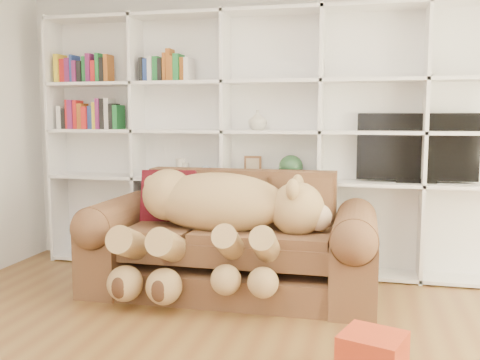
% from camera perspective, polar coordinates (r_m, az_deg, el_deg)
% --- Properties ---
extents(wall_back, '(5.00, 0.02, 2.70)m').
position_cam_1_polar(wall_back, '(5.09, 3.86, 5.79)').
color(wall_back, white).
rests_on(wall_back, floor).
extents(bookshelf, '(4.43, 0.35, 2.40)m').
position_cam_1_polar(bookshelf, '(5.00, 0.88, 5.28)').
color(bookshelf, white).
rests_on(bookshelf, floor).
extents(sofa, '(2.32, 1.00, 0.98)m').
position_cam_1_polar(sofa, '(4.44, -0.88, -7.17)').
color(sofa, brown).
rests_on(sofa, floor).
extents(teddy_bear, '(1.63, 0.92, 0.94)m').
position_cam_1_polar(teddy_bear, '(4.21, -2.56, -3.81)').
color(teddy_bear, tan).
rests_on(teddy_bear, sofa).
extents(throw_pillow, '(0.50, 0.32, 0.49)m').
position_cam_1_polar(throw_pillow, '(4.69, -7.55, -1.91)').
color(throw_pillow, '#4F0D1B').
rests_on(throw_pillow, sofa).
extents(gift_box, '(0.41, 0.39, 0.26)m').
position_cam_1_polar(gift_box, '(3.17, 13.94, -17.83)').
color(gift_box, '#BE3719').
rests_on(gift_box, floor).
extents(tv, '(1.02, 0.18, 0.60)m').
position_cam_1_polar(tv, '(4.91, 18.34, 3.21)').
color(tv, black).
rests_on(tv, bookshelf).
extents(picture_frame, '(0.16, 0.05, 0.20)m').
position_cam_1_polar(picture_frame, '(4.95, 1.38, 1.42)').
color(picture_frame, brown).
rests_on(picture_frame, bookshelf).
extents(green_vase, '(0.22, 0.22, 0.22)m').
position_cam_1_polar(green_vase, '(4.89, 5.45, 1.36)').
color(green_vase, '#2B5430').
rests_on(green_vase, bookshelf).
extents(figurine_tall, '(0.09, 0.09, 0.17)m').
position_cam_1_polar(figurine_tall, '(5.15, -6.38, 1.34)').
color(figurine_tall, beige).
rests_on(figurine_tall, bookshelf).
extents(figurine_short, '(0.10, 0.10, 0.13)m').
position_cam_1_polar(figurine_short, '(5.13, -5.89, 1.10)').
color(figurine_short, beige).
rests_on(figurine_short, bookshelf).
extents(snow_globe, '(0.11, 0.11, 0.11)m').
position_cam_1_polar(snow_globe, '(5.07, -3.68, 0.97)').
color(snow_globe, white).
rests_on(snow_globe, bookshelf).
extents(shelf_vase, '(0.22, 0.22, 0.18)m').
position_cam_1_polar(shelf_vase, '(4.92, 1.88, 6.41)').
color(shelf_vase, beige).
rests_on(shelf_vase, bookshelf).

